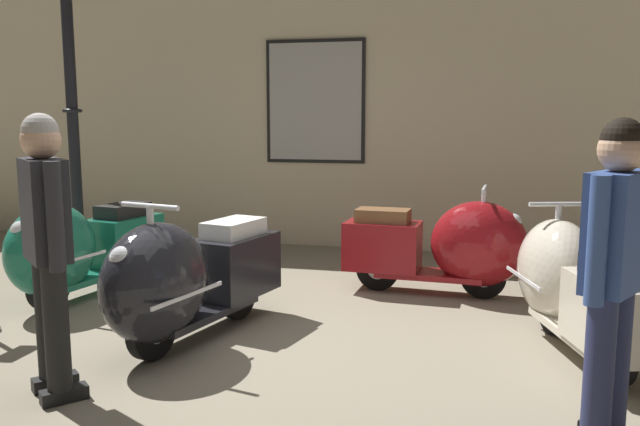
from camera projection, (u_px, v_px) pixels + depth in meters
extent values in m
plane|color=gray|center=(262.00, 348.00, 4.48)|extent=(60.00, 60.00, 0.00)
cube|color=beige|center=(358.00, 96.00, 7.74)|extent=(18.00, 0.20, 3.63)
cube|color=black|center=(315.00, 102.00, 7.75)|extent=(1.20, 0.03, 1.45)
cube|color=#B2B2AD|center=(315.00, 102.00, 7.73)|extent=(1.12, 0.01, 1.37)
cylinder|color=black|center=(49.00, 286.00, 5.34)|extent=(0.16, 0.41, 0.40)
cylinder|color=silver|center=(49.00, 286.00, 5.34)|extent=(0.13, 0.20, 0.18)
cylinder|color=black|center=(128.00, 262.00, 6.20)|extent=(0.16, 0.41, 0.40)
cylinder|color=silver|center=(128.00, 262.00, 6.20)|extent=(0.13, 0.20, 0.18)
cube|color=#196B51|center=(92.00, 275.00, 5.77)|extent=(0.54, 1.01, 0.05)
ellipsoid|color=#196B51|center=(51.00, 250.00, 5.34)|extent=(0.68, 0.94, 0.77)
cube|color=#196B51|center=(124.00, 240.00, 6.13)|extent=(0.53, 0.75, 0.44)
cube|color=black|center=(123.00, 210.00, 6.09)|extent=(0.37, 0.53, 0.12)
sphere|color=silver|center=(21.00, 230.00, 5.05)|extent=(0.15, 0.15, 0.15)
cylinder|color=silver|center=(46.00, 208.00, 5.26)|extent=(0.04, 0.04, 0.28)
cylinder|color=silver|center=(45.00, 191.00, 5.24)|extent=(0.44, 0.12, 0.03)
cube|color=silver|center=(75.00, 259.00, 5.24)|extent=(0.14, 0.67, 0.02)
cylinder|color=black|center=(152.00, 328.00, 4.25)|extent=(0.18, 0.42, 0.42)
cylinder|color=silver|center=(152.00, 328.00, 4.25)|extent=(0.14, 0.21, 0.19)
cylinder|color=black|center=(238.00, 292.00, 5.12)|extent=(0.18, 0.42, 0.42)
cylinder|color=silver|center=(238.00, 292.00, 5.12)|extent=(0.14, 0.21, 0.19)
cube|color=black|center=(199.00, 312.00, 4.69)|extent=(0.60, 1.05, 0.05)
ellipsoid|color=black|center=(156.00, 283.00, 4.26)|extent=(0.73, 0.98, 0.79)
cube|color=black|center=(235.00, 265.00, 5.05)|extent=(0.57, 0.79, 0.46)
cube|color=silver|center=(234.00, 228.00, 5.01)|extent=(0.40, 0.55, 0.12)
sphere|color=silver|center=(122.00, 259.00, 3.97)|extent=(0.16, 0.16, 0.16)
cylinder|color=silver|center=(151.00, 229.00, 4.17)|extent=(0.05, 0.05, 0.29)
cylinder|color=silver|center=(150.00, 206.00, 4.15)|extent=(0.45, 0.14, 0.03)
cube|color=silver|center=(189.00, 295.00, 4.14)|extent=(0.18, 0.68, 0.02)
cylinder|color=black|center=(483.00, 276.00, 5.69)|extent=(0.40, 0.10, 0.40)
cylinder|color=silver|center=(483.00, 276.00, 5.69)|extent=(0.18, 0.11, 0.18)
cylinder|color=black|center=(378.00, 269.00, 5.96)|extent=(0.40, 0.10, 0.40)
cylinder|color=silver|center=(378.00, 269.00, 5.96)|extent=(0.18, 0.11, 0.18)
cube|color=maroon|center=(429.00, 274.00, 5.83)|extent=(0.96, 0.42, 0.05)
ellipsoid|color=maroon|center=(479.00, 244.00, 5.66)|extent=(0.86, 0.57, 0.75)
cube|color=maroon|center=(383.00, 246.00, 5.92)|extent=(0.70, 0.44, 0.43)
cube|color=brown|center=(383.00, 216.00, 5.88)|extent=(0.49, 0.31, 0.12)
sphere|color=silver|center=(513.00, 222.00, 5.55)|extent=(0.15, 0.15, 0.15)
cylinder|color=silver|center=(484.00, 205.00, 5.60)|extent=(0.04, 0.04, 0.28)
cylinder|color=silver|center=(484.00, 189.00, 5.58)|extent=(0.06, 0.44, 0.03)
cube|color=silver|center=(480.00, 244.00, 5.91)|extent=(0.66, 0.05, 0.02)
cylinder|color=black|center=(552.00, 306.00, 4.79)|extent=(0.19, 0.40, 0.39)
cylinder|color=silver|center=(552.00, 306.00, 4.79)|extent=(0.14, 0.20, 0.18)
cylinder|color=black|center=(616.00, 352.00, 3.86)|extent=(0.19, 0.40, 0.39)
cylinder|color=silver|center=(616.00, 352.00, 3.86)|extent=(0.14, 0.20, 0.18)
cube|color=beige|center=(580.00, 330.00, 4.33)|extent=(0.60, 1.00, 0.05)
ellipsoid|color=beige|center=(557.00, 271.00, 4.70)|extent=(0.72, 0.94, 0.75)
cube|color=beige|center=(615.00, 315.00, 3.87)|extent=(0.56, 0.75, 0.43)
cube|color=black|center=(618.00, 269.00, 3.83)|extent=(0.40, 0.53, 0.12)
sphere|color=silver|center=(544.00, 236.00, 4.94)|extent=(0.15, 0.15, 0.15)
cylinder|color=silver|center=(558.00, 223.00, 4.67)|extent=(0.04, 0.04, 0.28)
cylinder|color=silver|center=(559.00, 204.00, 4.65)|extent=(0.42, 0.15, 0.03)
cube|color=silver|center=(523.00, 278.00, 4.69)|extent=(0.20, 0.64, 0.02)
cylinder|color=black|center=(81.00, 264.00, 6.65)|extent=(0.28, 0.28, 0.18)
cylinder|color=black|center=(73.00, 124.00, 6.44)|extent=(0.11, 0.11, 2.64)
torus|color=black|center=(72.00, 111.00, 6.42)|extent=(0.19, 0.19, 0.04)
cube|color=black|center=(64.00, 395.00, 3.64)|extent=(0.24, 0.25, 0.08)
cylinder|color=black|center=(56.00, 320.00, 3.57)|extent=(0.14, 0.14, 0.79)
cube|color=black|center=(55.00, 382.00, 3.82)|extent=(0.24, 0.25, 0.08)
cylinder|color=black|center=(47.00, 311.00, 3.74)|extent=(0.14, 0.14, 0.79)
cube|color=#232328|center=(45.00, 210.00, 3.57)|extent=(0.40, 0.39, 0.56)
cylinder|color=#232328|center=(55.00, 217.00, 3.38)|extent=(0.09, 0.09, 0.58)
cylinder|color=#232328|center=(36.00, 207.00, 3.75)|extent=(0.09, 0.09, 0.58)
sphere|color=tan|center=(41.00, 140.00, 3.51)|extent=(0.21, 0.21, 0.21)
sphere|color=gray|center=(40.00, 131.00, 3.50)|extent=(0.20, 0.20, 0.20)
cylinder|color=#23284C|center=(616.00, 350.00, 3.13)|extent=(0.13, 0.13, 0.78)
cylinder|color=#23284C|center=(599.00, 362.00, 2.98)|extent=(0.13, 0.13, 0.78)
cube|color=#334C8C|center=(616.00, 232.00, 2.97)|extent=(0.35, 0.41, 0.55)
cylinder|color=#334C8C|center=(633.00, 228.00, 3.13)|extent=(0.09, 0.09, 0.57)
cylinder|color=#334C8C|center=(597.00, 241.00, 2.81)|extent=(0.09, 0.09, 0.57)
sphere|color=tan|center=(622.00, 150.00, 2.91)|extent=(0.21, 0.21, 0.21)
sphere|color=black|center=(623.00, 139.00, 2.91)|extent=(0.19, 0.19, 0.19)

